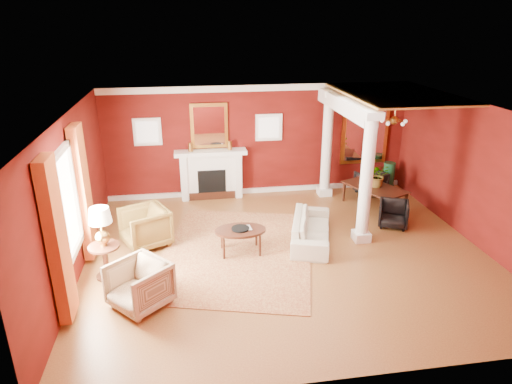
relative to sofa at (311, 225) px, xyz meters
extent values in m
plane|color=brown|center=(-0.63, -0.45, -0.38)|extent=(8.00, 8.00, 0.00)
cube|color=#64110D|center=(-0.63, 3.05, 1.07)|extent=(8.00, 0.04, 2.90)
cube|color=#64110D|center=(-0.63, -3.95, 1.07)|extent=(8.00, 0.04, 2.90)
cube|color=#64110D|center=(-4.63, -0.45, 1.07)|extent=(0.04, 7.00, 2.90)
cube|color=#64110D|center=(3.37, -0.45, 1.07)|extent=(0.04, 7.00, 2.90)
cube|color=white|center=(-0.63, -0.45, 2.52)|extent=(8.00, 7.00, 0.04)
cube|color=white|center=(-1.93, 2.88, 0.22)|extent=(1.60, 0.34, 1.20)
cube|color=black|center=(-1.93, 2.71, 0.07)|extent=(0.72, 0.03, 0.70)
cube|color=black|center=(-1.93, 2.71, -0.28)|extent=(1.20, 0.05, 0.20)
cube|color=white|center=(-1.93, 2.84, 0.86)|extent=(1.85, 0.42, 0.10)
cube|color=white|center=(-2.63, 2.85, 0.22)|extent=(0.16, 0.40, 1.20)
cube|color=white|center=(-1.23, 2.85, 0.22)|extent=(0.16, 0.40, 1.20)
cube|color=gold|center=(-1.93, 3.01, 1.52)|extent=(0.95, 0.06, 1.15)
cube|color=white|center=(-1.93, 2.98, 1.52)|extent=(0.78, 0.02, 0.98)
cube|color=white|center=(-3.48, 3.02, 1.42)|extent=(0.70, 0.06, 0.70)
cube|color=white|center=(-3.48, 2.99, 1.42)|extent=(0.54, 0.02, 0.54)
cube|color=white|center=(-0.38, 3.02, 1.42)|extent=(0.70, 0.06, 0.70)
cube|color=white|center=(-0.38, 2.99, 1.42)|extent=(0.54, 0.02, 0.54)
cube|color=white|center=(-4.61, -1.05, 1.17)|extent=(0.03, 1.30, 1.70)
cube|color=white|center=(-4.58, -1.75, 1.17)|extent=(0.08, 0.10, 1.90)
cube|color=white|center=(-4.58, -0.35, 1.17)|extent=(0.08, 0.10, 1.90)
cube|color=#A64B1C|center=(-4.51, -2.05, 1.02)|extent=(0.18, 0.55, 2.60)
cube|color=#A64B1C|center=(-4.51, -0.05, 1.02)|extent=(0.18, 0.55, 2.60)
cube|color=white|center=(1.07, -0.15, -0.28)|extent=(0.34, 0.34, 0.20)
cylinder|color=white|center=(1.07, -0.15, 1.07)|extent=(0.26, 0.26, 2.50)
cube|color=white|center=(1.07, -0.15, 2.34)|extent=(0.36, 0.36, 0.16)
cube|color=white|center=(1.07, 2.55, -0.28)|extent=(0.34, 0.34, 0.20)
cylinder|color=white|center=(1.07, 2.55, 1.07)|extent=(0.26, 0.26, 2.50)
cube|color=white|center=(1.07, 2.55, 2.34)|extent=(0.36, 0.36, 0.16)
cube|color=white|center=(1.07, 1.45, 2.24)|extent=(0.30, 3.20, 0.32)
cube|color=#CA883B|center=(2.22, 1.30, 2.49)|extent=(2.30, 3.40, 0.04)
cube|color=gold|center=(2.27, 3.01, 1.17)|extent=(1.30, 0.06, 1.70)
cube|color=white|center=(2.27, 2.98, 1.17)|extent=(1.10, 0.02, 1.50)
cylinder|color=olive|center=(2.27, 1.35, 2.20)|extent=(0.02, 0.02, 0.65)
sphere|color=olive|center=(2.27, 1.35, 1.87)|extent=(0.20, 0.20, 0.20)
sphere|color=white|center=(2.55, 1.35, 1.84)|extent=(0.09, 0.09, 0.09)
sphere|color=white|center=(2.36, 1.62, 1.84)|extent=(0.09, 0.09, 0.09)
sphere|color=white|center=(2.05, 1.52, 1.84)|extent=(0.09, 0.09, 0.09)
sphere|color=white|center=(2.05, 1.19, 1.84)|extent=(0.09, 0.09, 0.09)
sphere|color=white|center=(2.36, 1.09, 1.84)|extent=(0.09, 0.09, 0.09)
cube|color=white|center=(-0.63, 3.01, 2.44)|extent=(8.00, 0.08, 0.16)
cube|color=white|center=(-0.63, 3.01, -0.32)|extent=(8.00, 0.08, 0.12)
cube|color=maroon|center=(-1.64, -0.27, -0.37)|extent=(3.94, 4.64, 0.02)
imported|color=beige|center=(0.00, 0.00, 0.00)|extent=(1.11, 2.01, 0.75)
imported|color=black|center=(-3.48, 0.37, 0.08)|extent=(1.12, 1.15, 0.91)
imported|color=tan|center=(-3.43, -1.84, 0.06)|extent=(1.15, 1.16, 0.87)
cylinder|color=black|center=(-1.56, -0.28, 0.12)|extent=(1.03, 1.03, 0.05)
cylinder|color=black|center=(-1.92, -0.50, -0.14)|extent=(0.05, 0.05, 0.47)
cylinder|color=black|center=(-1.19, -0.50, -0.14)|extent=(0.05, 0.05, 0.47)
cylinder|color=black|center=(-1.92, -0.05, -0.14)|extent=(0.05, 0.05, 0.47)
cylinder|color=black|center=(-1.19, -0.05, -0.14)|extent=(0.05, 0.05, 0.47)
imported|color=black|center=(-1.52, -0.26, 0.27)|extent=(0.18, 0.03, 0.25)
cylinder|color=black|center=(-4.11, -0.82, -0.36)|extent=(0.41, 0.41, 0.04)
cylinder|color=black|center=(-4.11, -0.82, -0.06)|extent=(0.10, 0.10, 0.63)
cylinder|color=black|center=(-4.11, -0.82, 0.25)|extent=(0.56, 0.56, 0.04)
sphere|color=olive|center=(-4.11, -0.82, 0.44)|extent=(0.26, 0.26, 0.26)
cylinder|color=olive|center=(-4.11, -0.82, 0.62)|extent=(0.03, 0.03, 0.28)
cone|color=white|center=(-4.11, -0.82, 0.87)|extent=(0.41, 0.41, 0.28)
imported|color=black|center=(2.08, 1.58, 0.06)|extent=(1.15, 1.64, 0.86)
imported|color=black|center=(2.05, 0.43, -0.05)|extent=(0.82, 0.80, 0.65)
imported|color=black|center=(2.33, 2.44, -0.03)|extent=(0.84, 0.82, 0.69)
sphere|color=#154323|center=(2.87, 2.55, -0.21)|extent=(0.35, 0.35, 0.35)
cylinder|color=#154323|center=(2.87, 2.55, 0.03)|extent=(0.31, 0.31, 0.82)
imported|color=#26591E|center=(2.11, 1.56, 0.72)|extent=(0.67, 0.71, 0.46)
camera|label=1|loc=(-2.54, -8.47, 4.15)|focal=32.00mm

